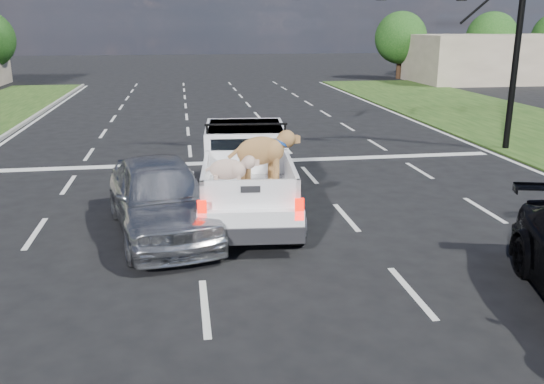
% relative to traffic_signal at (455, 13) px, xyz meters
% --- Properties ---
extents(ground, '(160.00, 160.00, 0.00)m').
position_rel_traffic_signal_xyz_m(ground, '(-7.20, -10.50, -4.73)').
color(ground, black).
rests_on(ground, ground).
extents(road_markings, '(17.75, 60.00, 0.01)m').
position_rel_traffic_signal_xyz_m(road_markings, '(-7.20, -3.94, -4.72)').
color(road_markings, silver).
rests_on(road_markings, ground).
extents(traffic_signal, '(9.11, 0.31, 7.00)m').
position_rel_traffic_signal_xyz_m(traffic_signal, '(0.00, 0.00, 0.00)').
color(traffic_signal, black).
rests_on(traffic_signal, ground).
extents(building_right, '(12.00, 7.00, 3.60)m').
position_rel_traffic_signal_xyz_m(building_right, '(14.80, 23.50, -2.93)').
color(building_right, '#C1AD93').
rests_on(building_right, ground).
extents(tree_far_d, '(4.20, 4.20, 5.40)m').
position_rel_traffic_signal_xyz_m(tree_far_d, '(8.80, 27.50, -1.44)').
color(tree_far_d, '#332114').
rests_on(tree_far_d, ground).
extents(tree_far_e, '(4.20, 4.20, 5.40)m').
position_rel_traffic_signal_xyz_m(tree_far_e, '(16.80, 27.50, -1.44)').
color(tree_far_e, '#332114').
rests_on(tree_far_e, ground).
extents(pickup_truck, '(2.58, 5.91, 2.16)m').
position_rel_traffic_signal_xyz_m(pickup_truck, '(-7.70, -5.72, -3.70)').
color(pickup_truck, black).
rests_on(pickup_truck, ground).
extents(silver_sedan, '(2.86, 5.16, 1.66)m').
position_rel_traffic_signal_xyz_m(silver_sedan, '(-9.70, -6.90, -3.90)').
color(silver_sedan, '#AFB1B6').
rests_on(silver_sedan, ground).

